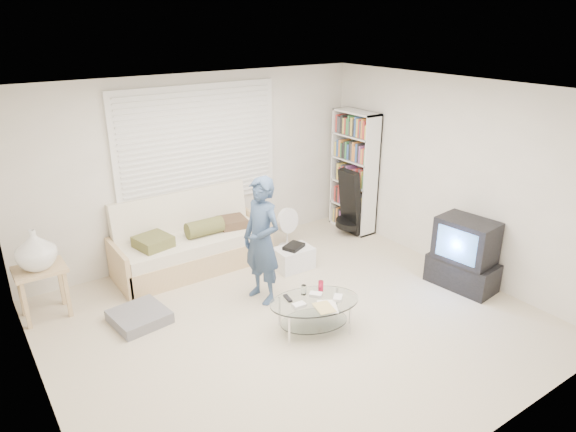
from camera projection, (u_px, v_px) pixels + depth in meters
ground at (294, 322)px, 5.70m from camera, size 5.00×5.00×0.00m
room_shell at (268, 171)px, 5.48m from camera, size 5.02×4.52×2.51m
window_blinds at (199, 147)px, 6.82m from camera, size 2.32×0.08×1.62m
futon_sofa at (192, 245)px, 6.83m from camera, size 2.04×0.82×1.00m
grey_floor_pillow at (139, 317)px, 5.68m from camera, size 0.63×0.63×0.13m
side_table at (36, 253)px, 5.54m from camera, size 0.53×0.43×1.05m
bookshelf at (354, 172)px, 7.88m from camera, size 0.29×0.79×1.86m
guitar_case at (350, 207)px, 7.82m from camera, size 0.37×0.38×1.02m
floor_fan at (287, 225)px, 7.40m from camera, size 0.38×0.25×0.62m
storage_bin at (294, 258)px, 6.86m from camera, size 0.50×0.36×0.34m
tv_unit at (464, 255)px, 6.31m from camera, size 0.53×0.87×0.89m
coffee_table at (315, 306)px, 5.46m from camera, size 1.11×0.89×0.48m
standing_person at (262, 241)px, 5.90m from camera, size 0.44×0.60×1.52m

